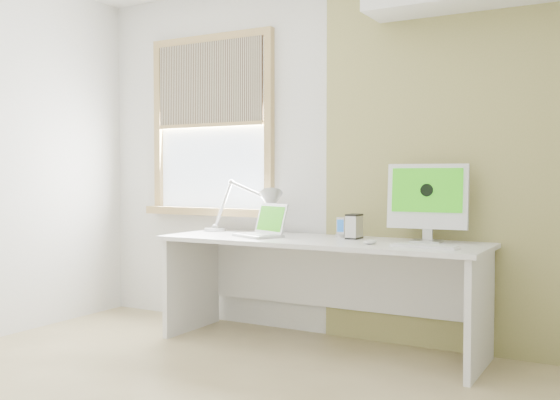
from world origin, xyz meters
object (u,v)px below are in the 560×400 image
Objects in this scene: laptop at (263,228)px; external_drive at (354,227)px; imac at (428,198)px; desk at (323,267)px; desk_lamp at (260,205)px.

laptop reaches higher than external_drive.
imac is at bearing 5.89° from external_drive.
laptop reaches higher than desk.
desk is at bearing -169.35° from imac.
desk_lamp reaches higher than desk.
desk_lamp reaches higher than external_drive.
laptop is at bearing -170.83° from desk.
laptop is 1.14m from imac.
external_drive is (0.62, 0.15, 0.03)m from laptop.
laptop is (0.15, -0.20, -0.15)m from desk_lamp.
imac is at bearing 10.08° from laptop.
desk is 13.25× the size of external_drive.
laptop is 0.64m from external_drive.
desk_lamp is at bearing 167.38° from desk.
desk is 0.50m from laptop.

